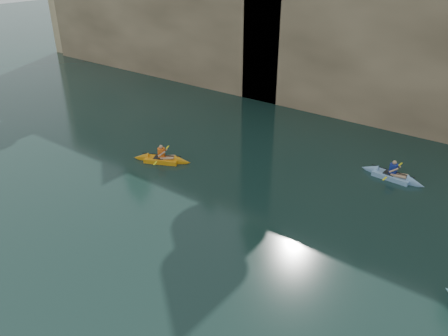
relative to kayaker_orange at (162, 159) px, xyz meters
The scene contains 7 objects.
cliff 22.42m from the kayaker_orange, 70.89° to the left, with size 70.00×16.00×12.00m, color tan.
cliff_slab_west 19.06m from the kayaker_orange, 134.70° to the left, with size 26.00×2.40×10.56m, color tan.
cliff_slab_center 16.84m from the kayaker_orange, 55.16° to the left, with size 24.00×2.40×11.40m, color tan.
sea_cave_west 16.62m from the kayaker_orange, 131.35° to the left, with size 4.50×1.00×4.00m, color black.
sea_cave_center 12.86m from the kayaker_orange, 76.03° to the left, with size 3.50×1.00×3.20m, color black.
kayaker_orange is the anchor object (origin of this frame).
kayaker_ltblue_mid 12.03m from the kayaker_orange, 27.89° to the left, with size 3.31×2.44×1.24m.
Camera 1 is at (8.40, -5.43, 10.66)m, focal length 35.00 mm.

